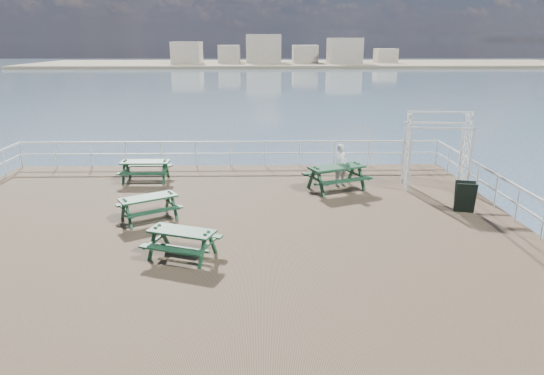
{
  "coord_description": "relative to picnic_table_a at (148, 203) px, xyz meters",
  "views": [
    {
      "loc": [
        1.34,
        -13.31,
        5.17
      ],
      "look_at": [
        1.62,
        0.04,
        1.1
      ],
      "focal_mm": 32.0,
      "sensor_mm": 36.0,
      "label": 1
    }
  ],
  "objects": [
    {
      "name": "trellis_arbor",
      "position": [
        9.67,
        3.09,
        0.72
      ],
      "size": [
        2.37,
        1.46,
        2.79
      ],
      "rotation": [
        0.0,
        0.0,
        -0.12
      ],
      "color": "silver",
      "rests_on": "ground"
    },
    {
      "name": "sandwich_board",
      "position": [
        9.71,
        0.41,
        -0.03
      ],
      "size": [
        0.7,
        0.58,
        1.0
      ],
      "rotation": [
        0.0,
        0.0,
        -0.24
      ],
      "color": "black",
      "rests_on": "ground"
    },
    {
      "name": "picnic_table_a",
      "position": [
        0.0,
        0.0,
        0.0
      ],
      "size": [
        2.11,
        2.0,
        0.81
      ],
      "rotation": [
        0.0,
        0.0,
        0.54
      ],
      "color": "#15391D",
      "rests_on": "ground"
    },
    {
      "name": "sea_backdrop",
      "position": [
        14.6,
        133.61,
        -1.02
      ],
      "size": [
        300.0,
        300.0,
        9.2
      ],
      "color": "#3B5163",
      "rests_on": "ground"
    },
    {
      "name": "picnic_table_c",
      "position": [
        6.08,
        2.93,
        0.11
      ],
      "size": [
        2.48,
        2.27,
        0.98
      ],
      "rotation": [
        0.0,
        0.0,
        0.39
      ],
      "color": "#15391D",
      "rests_on": "ground"
    },
    {
      "name": "person",
      "position": [
        6.3,
        3.39,
        0.26
      ],
      "size": [
        0.68,
        0.64,
        1.56
      ],
      "primitive_type": "imported",
      "rotation": [
        0.0,
        0.0,
        0.66
      ],
      "color": "silver",
      "rests_on": "ground"
    },
    {
      "name": "picnic_table_b",
      "position": [
        -1.04,
        4.19,
        0.05
      ],
      "size": [
        1.82,
        1.47,
        0.88
      ],
      "rotation": [
        0.0,
        0.0,
        -0.01
      ],
      "color": "#15391D",
      "rests_on": "ground"
    },
    {
      "name": "picnic_table_d",
      "position": [
        1.42,
        -2.67,
        -0.01
      ],
      "size": [
        1.99,
        1.8,
        0.8
      ],
      "rotation": [
        0.0,
        0.0,
        -0.35
      ],
      "color": "#15391D",
      "rests_on": "ground"
    },
    {
      "name": "railing",
      "position": [
        1.99,
        2.11,
        0.36
      ],
      "size": [
        17.77,
        13.76,
        1.1
      ],
      "color": "silver",
      "rests_on": "ground"
    },
    {
      "name": "ground",
      "position": [
        2.07,
        -0.46,
        -0.67
      ],
      "size": [
        18.0,
        14.0,
        0.3
      ],
      "primitive_type": "cube",
      "color": "brown",
      "rests_on": "ground"
    }
  ]
}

